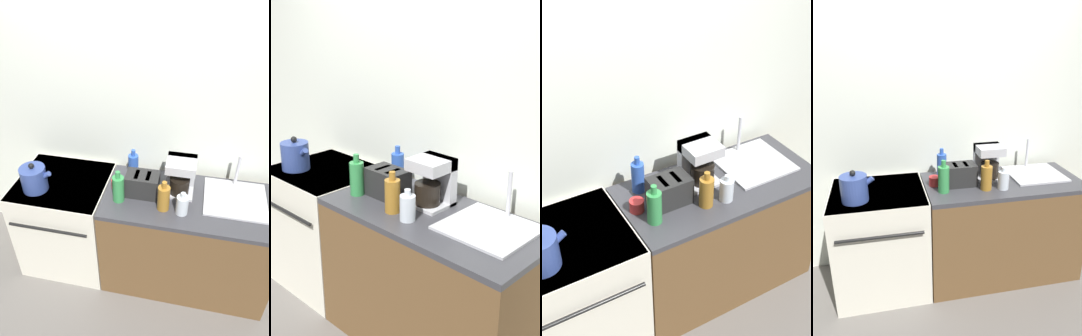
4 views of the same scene
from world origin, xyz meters
TOP-DOWN VIEW (x-y plane):
  - ground_plane at (0.00, 0.00)m, footprint 12.00×12.00m
  - wall_back at (0.00, 0.73)m, footprint 8.00×0.05m
  - stove at (-0.57, 0.34)m, footprint 0.74×0.71m
  - counter_block at (0.48, 0.33)m, footprint 1.33×0.65m
  - kettle at (-0.73, 0.20)m, footprint 0.25×0.20m
  - toaster at (0.10, 0.32)m, footprint 0.25×0.17m
  - coffee_maker at (0.37, 0.43)m, footprint 0.22×0.22m
  - sink_tray at (0.80, 0.40)m, footprint 0.46×0.44m
  - bottle_green at (-0.06, 0.21)m, footprint 0.09×0.09m
  - bottle_clear at (0.42, 0.17)m, footprint 0.09×0.09m
  - bottle_amber at (0.28, 0.19)m, footprint 0.09×0.09m
  - bottle_blue at (-0.01, 0.52)m, footprint 0.08×0.08m
  - cup_red at (-0.11, 0.35)m, footprint 0.09×0.09m

SIDE VIEW (x-z plane):
  - ground_plane at x=0.00m, z-range 0.00..0.00m
  - counter_block at x=0.48m, z-range 0.00..0.90m
  - stove at x=-0.57m, z-range 0.01..0.91m
  - sink_tray at x=0.80m, z-range 0.77..1.05m
  - cup_red at x=-0.11m, z-range 0.90..0.97m
  - bottle_clear at x=0.42m, z-range 0.88..1.07m
  - toaster at x=0.10m, z-range 0.90..1.08m
  - kettle at x=-0.73m, z-range 0.88..1.12m
  - bottle_amber at x=0.28m, z-range 0.88..1.12m
  - bottle_blue at x=-0.01m, z-range 0.88..1.13m
  - bottle_green at x=-0.06m, z-range 0.88..1.14m
  - coffee_maker at x=0.37m, z-range 0.90..1.19m
  - wall_back at x=0.00m, z-range 0.00..2.60m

